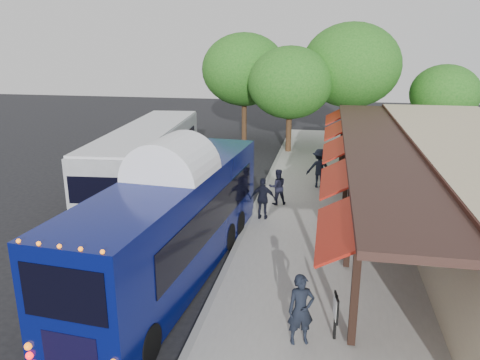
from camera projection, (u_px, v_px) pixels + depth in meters
The scene contains 15 objects.
ground at pixel (229, 262), 15.44m from camera, with size 90.00×90.00×0.00m, color black.
sidewalk at pixel (375, 226), 18.29m from camera, with size 10.00×40.00×0.15m, color #9E9B93.
curb at pixel (250, 217), 19.18m from camera, with size 0.20×40.00×0.16m, color gray.
station_shelter at pixel (474, 188), 17.19m from camera, with size 8.15×20.00×3.60m.
coach_bus at pixel (174, 218), 14.16m from camera, with size 3.18×11.00×3.47m.
city_bus at pixel (147, 157), 22.18m from camera, with size 3.50×11.83×3.13m.
ped_a at pixel (301, 310), 10.85m from camera, with size 0.63×0.42×1.74m, color black.
ped_b at pixel (278, 187), 20.32m from camera, with size 0.77×0.60×1.58m, color black.
ped_c at pixel (263, 199), 18.62m from camera, with size 0.99×0.41×1.69m, color black.
ped_d at pixel (319, 168), 22.69m from camera, with size 1.23×0.71×1.90m, color black.
sign_board at pixel (336, 310), 11.00m from camera, with size 0.13×0.53×1.16m.
tree_left at pixel (290, 83), 29.26m from camera, with size 5.31×5.31×6.80m.
tree_mid at pixel (351, 65), 30.60m from camera, with size 6.46×6.46×8.26m.
tree_right at pixel (445, 94), 30.22m from camera, with size 4.41×4.41×5.65m.
tree_far at pixel (244, 70), 32.97m from camera, with size 5.98×5.98×7.65m.
Camera 1 is at (2.97, -13.71, 6.99)m, focal length 35.00 mm.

